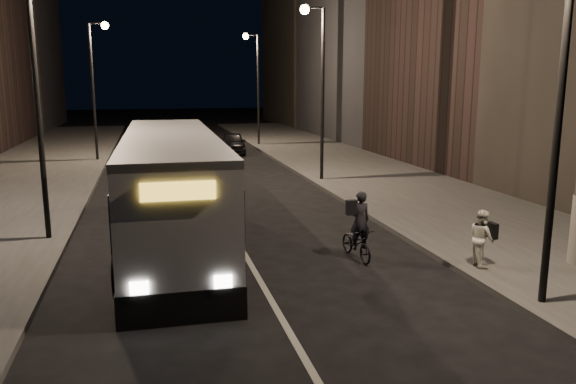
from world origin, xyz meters
TOP-DOWN VIEW (x-y plane):
  - ground at (0.00, 0.00)m, footprint 180.00×180.00m
  - sidewalk_right at (8.50, 14.00)m, footprint 7.00×70.00m
  - sidewalk_left at (-8.50, 14.00)m, footprint 7.00×70.00m
  - building_row_right at (16.00, 27.50)m, footprint 8.00×61.00m
  - streetlight_right_near at (5.33, -4.00)m, footprint 1.20×0.44m
  - streetlight_right_mid at (5.33, 12.00)m, footprint 1.20×0.44m
  - streetlight_right_far at (5.33, 28.00)m, footprint 1.20×0.44m
  - streetlight_left_near at (-5.33, 4.00)m, footprint 1.20×0.44m
  - streetlight_left_far at (-5.33, 22.00)m, footprint 1.20×0.44m
  - city_bus at (-1.90, 3.12)m, footprint 3.06×12.38m
  - cyclist_on_bicycle at (2.95, 0.19)m, footprint 0.75×1.73m
  - pedestrian_woman at (5.66, -1.55)m, footprint 0.63×0.77m
  - car_near at (3.06, 24.15)m, footprint 2.20×4.32m
  - car_mid at (-0.89, 30.69)m, footprint 1.42×3.98m
  - car_far at (0.80, 31.86)m, footprint 2.45×5.02m

SIDE VIEW (x-z plane):
  - ground at x=0.00m, z-range 0.00..0.00m
  - sidewalk_right at x=8.50m, z-range 0.00..0.16m
  - sidewalk_left at x=-8.50m, z-range 0.00..0.16m
  - cyclist_on_bicycle at x=2.95m, z-range -0.32..1.62m
  - car_mid at x=-0.89m, z-range 0.00..1.31m
  - car_far at x=0.80m, z-range 0.00..1.41m
  - car_near at x=3.06m, z-range 0.00..1.41m
  - pedestrian_woman at x=5.66m, z-range 0.16..1.64m
  - city_bus at x=-1.90m, z-range 0.15..3.47m
  - streetlight_right_near at x=5.33m, z-range 1.30..9.42m
  - streetlight_right_mid at x=5.33m, z-range 1.30..9.42m
  - streetlight_right_far at x=5.33m, z-range 1.30..9.42m
  - streetlight_left_near at x=-5.33m, z-range 1.30..9.42m
  - streetlight_left_far at x=-5.33m, z-range 1.30..9.42m
  - building_row_right at x=16.00m, z-range 0.00..21.00m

